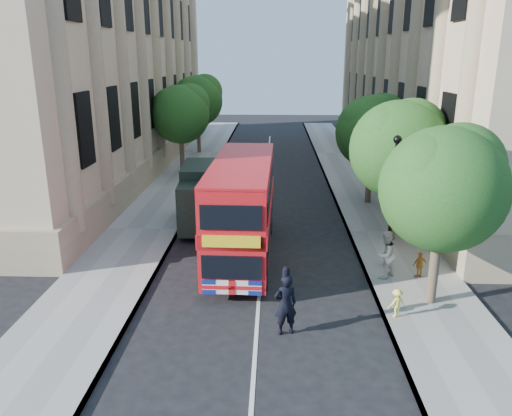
# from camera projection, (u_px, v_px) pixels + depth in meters

# --- Properties ---
(ground) EXTENTS (120.00, 120.00, 0.00)m
(ground) POSITION_uv_depth(u_px,v_px,m) (255.00, 351.00, 14.20)
(ground) COLOR black
(ground) RESTS_ON ground
(pavement_right) EXTENTS (3.50, 80.00, 0.12)m
(pavement_right) POSITION_uv_depth(u_px,v_px,m) (385.00, 233.00, 23.53)
(pavement_right) COLOR gray
(pavement_right) RESTS_ON ground
(pavement_left) EXTENTS (3.50, 80.00, 0.12)m
(pavement_left) POSITION_uv_depth(u_px,v_px,m) (144.00, 230.00, 23.94)
(pavement_left) COLOR gray
(pavement_left) RESTS_ON ground
(building_right) EXTENTS (12.00, 38.00, 18.00)m
(building_right) POSITION_uv_depth(u_px,v_px,m) (470.00, 42.00, 34.02)
(building_right) COLOR tan
(building_right) RESTS_ON ground
(building_left) EXTENTS (12.00, 38.00, 18.00)m
(building_left) POSITION_uv_depth(u_px,v_px,m) (72.00, 42.00, 35.00)
(building_left) COLOR tan
(building_left) RESTS_ON ground
(tree_right_near) EXTENTS (4.00, 4.00, 6.08)m
(tree_right_near) POSITION_uv_depth(u_px,v_px,m) (445.00, 182.00, 15.65)
(tree_right_near) COLOR #473828
(tree_right_near) RESTS_ON ground
(tree_right_mid) EXTENTS (4.20, 4.20, 6.37)m
(tree_right_mid) POSITION_uv_depth(u_px,v_px,m) (400.00, 144.00, 21.33)
(tree_right_mid) COLOR #473828
(tree_right_mid) RESTS_ON ground
(tree_right_far) EXTENTS (4.00, 4.00, 6.15)m
(tree_right_far) POSITION_uv_depth(u_px,v_px,m) (373.00, 128.00, 27.10)
(tree_right_far) COLOR #473828
(tree_right_far) RESTS_ON ground
(tree_left_far) EXTENTS (4.00, 4.00, 6.30)m
(tree_left_far) POSITION_uv_depth(u_px,v_px,m) (181.00, 111.00, 34.17)
(tree_left_far) COLOR #473828
(tree_left_far) RESTS_ON ground
(tree_left_back) EXTENTS (4.20, 4.20, 6.65)m
(tree_left_back) POSITION_uv_depth(u_px,v_px,m) (198.00, 98.00, 41.74)
(tree_left_back) COLOR #473828
(tree_left_back) RESTS_ON ground
(lamp_post) EXTENTS (0.32, 0.32, 5.16)m
(lamp_post) POSITION_uv_depth(u_px,v_px,m) (392.00, 208.00, 19.02)
(lamp_post) COLOR black
(lamp_post) RESTS_ON pavement_right
(double_decker_bus) EXTENTS (2.48, 8.69, 3.99)m
(double_decker_bus) POSITION_uv_depth(u_px,v_px,m) (242.00, 206.00, 20.24)
(double_decker_bus) COLOR red
(double_decker_bus) RESTS_ON ground
(box_van) EXTENTS (2.46, 5.32, 2.96)m
(box_van) POSITION_uv_depth(u_px,v_px,m) (204.00, 198.00, 24.20)
(box_van) COLOR black
(box_van) RESTS_ON ground
(police_constable) EXTENTS (0.80, 0.64, 1.92)m
(police_constable) POSITION_uv_depth(u_px,v_px,m) (286.00, 305.00, 14.84)
(police_constable) COLOR black
(police_constable) RESTS_ON ground
(woman_pedestrian) EXTENTS (1.11, 1.10, 1.81)m
(woman_pedestrian) POSITION_uv_depth(u_px,v_px,m) (385.00, 255.00, 18.41)
(woman_pedestrian) COLOR silver
(woman_pedestrian) RESTS_ON pavement_right
(child_a) EXTENTS (0.64, 0.42, 1.00)m
(child_a) POSITION_uv_depth(u_px,v_px,m) (420.00, 265.00, 18.54)
(child_a) COLOR orange
(child_a) RESTS_ON pavement_right
(child_b) EXTENTS (0.69, 0.55, 0.93)m
(child_b) POSITION_uv_depth(u_px,v_px,m) (397.00, 303.00, 15.73)
(child_b) COLOR #F4E553
(child_b) RESTS_ON pavement_right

